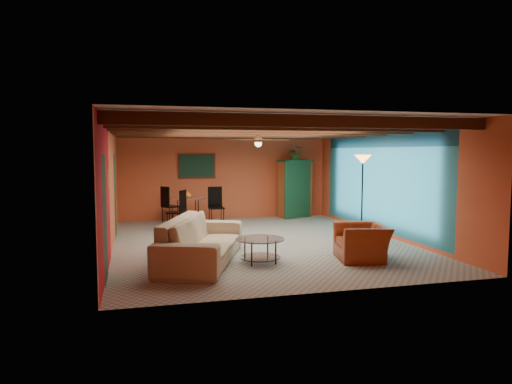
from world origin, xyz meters
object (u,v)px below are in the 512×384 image
object	(u,v)px
potted_plant	(295,154)
dining_table	(188,206)
sofa	(202,240)
armoire	(295,189)
floor_lamp	(362,196)
armchair	(362,242)
vase	(188,184)
coffee_table	(260,250)

from	to	relation	value
potted_plant	dining_table	bearing A→B (deg)	-166.84
sofa	potted_plant	world-z (taller)	potted_plant
armoire	floor_lamp	world-z (taller)	floor_lamp
armchair	vase	world-z (taller)	vase
dining_table	potted_plant	size ratio (longest dim) A/B	4.35
armoire	coffee_table	bearing A→B (deg)	-137.10
armchair	floor_lamp	bearing A→B (deg)	164.51
sofa	armoire	xyz separation A→B (m)	(3.74, 5.33, 0.46)
sofa	armchair	xyz separation A→B (m)	(3.04, -0.59, -0.08)
floor_lamp	coffee_table	bearing A→B (deg)	-147.71
sofa	dining_table	size ratio (longest dim) A/B	1.39
vase	coffee_table	bearing A→B (deg)	-80.37
armoire	vase	distance (m)	3.61
armchair	dining_table	bearing A→B (deg)	-139.46
coffee_table	potted_plant	distance (m)	6.51
coffee_table	potted_plant	size ratio (longest dim) A/B	1.93
armchair	armoire	xyz separation A→B (m)	(0.70, 5.92, 0.54)
armchair	vase	bearing A→B (deg)	-139.46
armchair	coffee_table	xyz separation A→B (m)	(-1.98, 0.26, -0.11)
dining_table	armoire	size ratio (longest dim) A/B	1.18
sofa	potted_plant	bearing A→B (deg)	-14.35
vase	armchair	bearing A→B (deg)	-61.17
armchair	dining_table	distance (m)	5.82
armchair	armoire	bearing A→B (deg)	-175.04
sofa	vase	distance (m)	4.58
dining_table	floor_lamp	xyz separation A→B (m)	(3.95, -2.86, 0.47)
vase	dining_table	bearing A→B (deg)	0.00
coffee_table	floor_lamp	xyz separation A→B (m)	(3.13, 1.98, 0.78)
armchair	floor_lamp	size ratio (longest dim) A/B	0.52
armchair	armoire	world-z (taller)	armoire
floor_lamp	vase	xyz separation A→B (m)	(-3.95, 2.86, 0.18)
armchair	potted_plant	bearing A→B (deg)	-175.04
dining_table	armchair	bearing A→B (deg)	-61.17
coffee_table	armoire	size ratio (longest dim) A/B	0.52
dining_table	vase	xyz separation A→B (m)	(0.00, 0.00, 0.65)
potted_plant	coffee_table	bearing A→B (deg)	-115.38
sofa	dining_table	xyz separation A→B (m)	(0.23, 4.51, 0.12)
armchair	coffee_table	bearing A→B (deg)	-85.71
sofa	armoire	size ratio (longest dim) A/B	1.64
dining_table	armoire	bearing A→B (deg)	13.16
armoire	vase	size ratio (longest dim) A/B	8.63
floor_lamp	vase	bearing A→B (deg)	144.16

